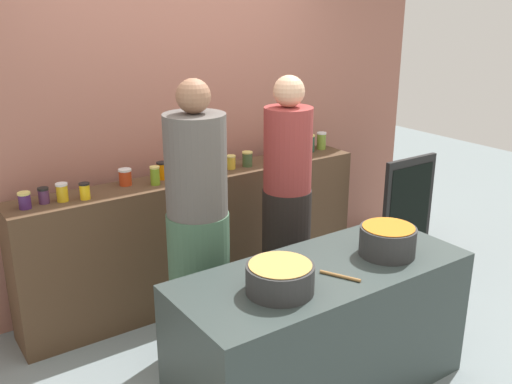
{
  "coord_description": "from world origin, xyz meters",
  "views": [
    {
      "loc": [
        -1.91,
        -2.42,
        2.19
      ],
      "look_at": [
        0.0,
        0.35,
        1.05
      ],
      "focal_mm": 40.22,
      "sensor_mm": 36.0,
      "label": 1
    }
  ],
  "objects_px": {
    "preserve_jar_8": "(216,165)",
    "preserve_jar_2": "(62,192)",
    "preserve_jar_5": "(155,176)",
    "preserve_jar_15": "(321,141)",
    "cook_in_cap": "(287,211)",
    "preserve_jar_12": "(284,150)",
    "chalkboard_sign": "(408,211)",
    "preserve_jar_3": "(85,191)",
    "cook_with_tongs": "(198,240)",
    "preserve_jar_4": "(125,177)",
    "preserve_jar_7": "(181,169)",
    "preserve_jar_11": "(274,155)",
    "preserve_jar_6": "(162,171)",
    "cooking_pot_center": "(388,241)",
    "wooden_spoon": "(340,276)",
    "preserve_jar_13": "(300,146)",
    "preserve_jar_10": "(247,159)",
    "cooking_pot_left": "(280,278)",
    "preserve_jar_9": "(231,162)",
    "preserve_jar_1": "(44,195)",
    "preserve_jar_14": "(310,143)",
    "preserve_jar_0": "(25,200)"
  },
  "relations": [
    {
      "from": "chalkboard_sign",
      "to": "preserve_jar_4",
      "type": "bearing_deg",
      "value": 165.94
    },
    {
      "from": "preserve_jar_13",
      "to": "cook_in_cap",
      "type": "relative_size",
      "value": 0.08
    },
    {
      "from": "preserve_jar_8",
      "to": "cook_in_cap",
      "type": "height_order",
      "value": "cook_in_cap"
    },
    {
      "from": "preserve_jar_0",
      "to": "preserve_jar_4",
      "type": "height_order",
      "value": "preserve_jar_4"
    },
    {
      "from": "preserve_jar_8",
      "to": "preserve_jar_2",
      "type": "bearing_deg",
      "value": 177.51
    },
    {
      "from": "preserve_jar_7",
      "to": "cook_in_cap",
      "type": "distance_m",
      "value": 0.82
    },
    {
      "from": "preserve_jar_4",
      "to": "wooden_spoon",
      "type": "height_order",
      "value": "preserve_jar_4"
    },
    {
      "from": "preserve_jar_14",
      "to": "preserve_jar_11",
      "type": "bearing_deg",
      "value": -169.82
    },
    {
      "from": "preserve_jar_12",
      "to": "cooking_pot_center",
      "type": "xyz_separation_m",
      "value": [
        -0.41,
        -1.52,
        -0.16
      ]
    },
    {
      "from": "preserve_jar_11",
      "to": "preserve_jar_12",
      "type": "bearing_deg",
      "value": 25.11
    },
    {
      "from": "preserve_jar_5",
      "to": "preserve_jar_13",
      "type": "bearing_deg",
      "value": 2.78
    },
    {
      "from": "cooking_pot_center",
      "to": "preserve_jar_15",
      "type": "bearing_deg",
      "value": 61.96
    },
    {
      "from": "preserve_jar_14",
      "to": "preserve_jar_12",
      "type": "bearing_deg",
      "value": -178.96
    },
    {
      "from": "cook_with_tongs",
      "to": "preserve_jar_8",
      "type": "bearing_deg",
      "value": 51.16
    },
    {
      "from": "preserve_jar_11",
      "to": "preserve_jar_6",
      "type": "bearing_deg",
      "value": 175.67
    },
    {
      "from": "preserve_jar_15",
      "to": "cook_in_cap",
      "type": "bearing_deg",
      "value": -143.58
    },
    {
      "from": "preserve_jar_1",
      "to": "cook_with_tongs",
      "type": "distance_m",
      "value": 1.02
    },
    {
      "from": "preserve_jar_15",
      "to": "wooden_spoon",
      "type": "distance_m",
      "value": 2.03
    },
    {
      "from": "preserve_jar_12",
      "to": "chalkboard_sign",
      "type": "xyz_separation_m",
      "value": [
        0.91,
        -0.55,
        -0.55
      ]
    },
    {
      "from": "cooking_pot_left",
      "to": "cook_in_cap",
      "type": "xyz_separation_m",
      "value": [
        0.74,
        0.91,
        -0.08
      ]
    },
    {
      "from": "preserve_jar_9",
      "to": "cooking_pot_left",
      "type": "relative_size",
      "value": 0.3
    },
    {
      "from": "preserve_jar_1",
      "to": "preserve_jar_10",
      "type": "xyz_separation_m",
      "value": [
        1.51,
        -0.03,
        0.01
      ]
    },
    {
      "from": "preserve_jar_10",
      "to": "preserve_jar_12",
      "type": "xyz_separation_m",
      "value": [
        0.41,
        0.07,
        -0.0
      ]
    },
    {
      "from": "preserve_jar_13",
      "to": "preserve_jar_15",
      "type": "xyz_separation_m",
      "value": [
        0.26,
        0.04,
        0.0
      ]
    },
    {
      "from": "preserve_jar_11",
      "to": "cooking_pot_center",
      "type": "height_order",
      "value": "preserve_jar_11"
    },
    {
      "from": "cooking_pot_center",
      "to": "wooden_spoon",
      "type": "distance_m",
      "value": 0.43
    },
    {
      "from": "preserve_jar_1",
      "to": "preserve_jar_4",
      "type": "xyz_separation_m",
      "value": [
        0.56,
        0.06,
        0.01
      ]
    },
    {
      "from": "preserve_jar_12",
      "to": "wooden_spoon",
      "type": "xyz_separation_m",
      "value": [
        -0.83,
        -1.58,
        -0.23
      ]
    },
    {
      "from": "preserve_jar_7",
      "to": "cook_with_tongs",
      "type": "distance_m",
      "value": 0.82
    },
    {
      "from": "preserve_jar_5",
      "to": "preserve_jar_7",
      "type": "height_order",
      "value": "preserve_jar_5"
    },
    {
      "from": "preserve_jar_8",
      "to": "preserve_jar_5",
      "type": "bearing_deg",
      "value": 177.01
    },
    {
      "from": "preserve_jar_13",
      "to": "chalkboard_sign",
      "type": "bearing_deg",
      "value": -34.3
    },
    {
      "from": "preserve_jar_2",
      "to": "cooking_pot_center",
      "type": "height_order",
      "value": "preserve_jar_2"
    },
    {
      "from": "preserve_jar_7",
      "to": "preserve_jar_8",
      "type": "xyz_separation_m",
      "value": [
        0.23,
        -0.1,
        0.02
      ]
    },
    {
      "from": "preserve_jar_1",
      "to": "chalkboard_sign",
      "type": "bearing_deg",
      "value": -10.24
    },
    {
      "from": "preserve_jar_9",
      "to": "cooking_pot_left",
      "type": "bearing_deg",
      "value": -113.44
    },
    {
      "from": "preserve_jar_1",
      "to": "preserve_jar_4",
      "type": "bearing_deg",
      "value": 5.73
    },
    {
      "from": "preserve_jar_10",
      "to": "preserve_jar_14",
      "type": "relative_size",
      "value": 0.8
    },
    {
      "from": "preserve_jar_7",
      "to": "wooden_spoon",
      "type": "distance_m",
      "value": 1.59
    },
    {
      "from": "preserve_jar_4",
      "to": "preserve_jar_7",
      "type": "distance_m",
      "value": 0.41
    },
    {
      "from": "preserve_jar_13",
      "to": "cook_with_tongs",
      "type": "height_order",
      "value": "cook_with_tongs"
    },
    {
      "from": "preserve_jar_5",
      "to": "wooden_spoon",
      "type": "distance_m",
      "value": 1.55
    },
    {
      "from": "preserve_jar_6",
      "to": "cooking_pot_left",
      "type": "distance_m",
      "value": 1.53
    },
    {
      "from": "preserve_jar_3",
      "to": "preserve_jar_4",
      "type": "height_order",
      "value": "preserve_jar_4"
    },
    {
      "from": "cooking_pot_left",
      "to": "preserve_jar_5",
      "type": "bearing_deg",
      "value": 89.95
    },
    {
      "from": "preserve_jar_8",
      "to": "preserve_jar_10",
      "type": "xyz_separation_m",
      "value": [
        0.3,
        0.05,
        -0.01
      ]
    },
    {
      "from": "preserve_jar_7",
      "to": "preserve_jar_8",
      "type": "distance_m",
      "value": 0.26
    },
    {
      "from": "preserve_jar_2",
      "to": "preserve_jar_8",
      "type": "relative_size",
      "value": 0.83
    },
    {
      "from": "preserve_jar_3",
      "to": "cook_with_tongs",
      "type": "bearing_deg",
      "value": -54.6
    },
    {
      "from": "preserve_jar_10",
      "to": "chalkboard_sign",
      "type": "xyz_separation_m",
      "value": [
        1.32,
        -0.48,
        -0.55
      ]
    }
  ]
}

